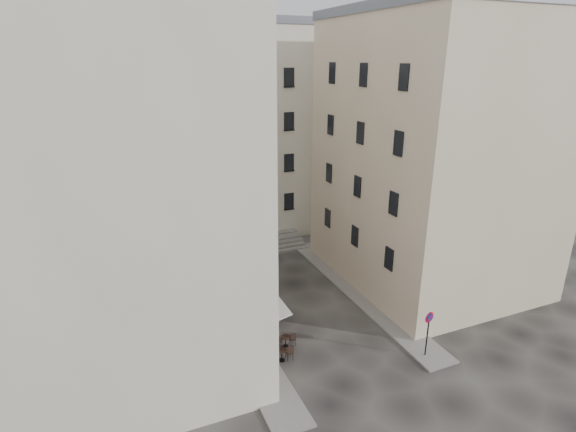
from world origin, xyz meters
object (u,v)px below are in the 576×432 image
no_parking_sign (429,325)px  bistro_table_b (285,340)px  pedestrian (274,296)px  bistro_table_a (281,354)px

no_parking_sign → bistro_table_b: bearing=139.7°
pedestrian → bistro_table_a: bearing=76.5°
bistro_table_b → pedestrian: (0.86, 4.01, 0.54)m
no_parking_sign → pedestrian: (-5.84, 7.83, -1.03)m
bistro_table_b → pedestrian: bearing=78.0°
bistro_table_b → pedestrian: pedestrian is taller
bistro_table_a → bistro_table_b: 1.30m
bistro_table_a → bistro_table_b: (0.68, 1.10, -0.04)m
bistro_table_a → pedestrian: pedestrian is taller
no_parking_sign → bistro_table_a: no_parking_sign is taller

